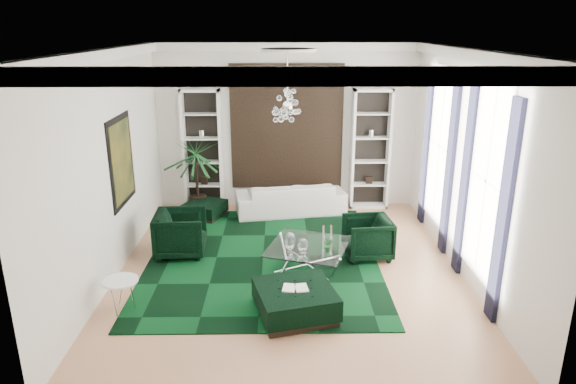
{
  "coord_description": "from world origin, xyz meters",
  "views": [
    {
      "loc": [
        -0.13,
        -8.3,
        4.16
      ],
      "look_at": [
        -0.01,
        0.5,
        1.29
      ],
      "focal_mm": 32.0,
      "sensor_mm": 36.0,
      "label": 1
    }
  ],
  "objects_px": {
    "armchair_left": "(181,233)",
    "coffee_table": "(308,257)",
    "ottoman_front": "(295,302)",
    "palm": "(196,165)",
    "armchair_right": "(367,237)",
    "sofa": "(290,198)",
    "ottoman_side": "(205,210)",
    "side_table": "(122,296)"
  },
  "relations": [
    {
      "from": "ottoman_side",
      "to": "sofa",
      "type": "bearing_deg",
      "value": 7.64
    },
    {
      "from": "ottoman_front",
      "to": "armchair_right",
      "type": "bearing_deg",
      "value": 55.3
    },
    {
      "from": "ottoman_side",
      "to": "palm",
      "type": "bearing_deg",
      "value": 117.19
    },
    {
      "from": "armchair_right",
      "to": "side_table",
      "type": "distance_m",
      "value": 4.44
    },
    {
      "from": "ottoman_side",
      "to": "palm",
      "type": "distance_m",
      "value": 1.05
    },
    {
      "from": "coffee_table",
      "to": "ottoman_front",
      "type": "relative_size",
      "value": 1.19
    },
    {
      "from": "sofa",
      "to": "palm",
      "type": "relative_size",
      "value": 1.11
    },
    {
      "from": "armchair_left",
      "to": "coffee_table",
      "type": "xyz_separation_m",
      "value": [
        2.37,
        -0.66,
        -0.2
      ]
    },
    {
      "from": "armchair_right",
      "to": "ottoman_front",
      "type": "bearing_deg",
      "value": -40.19
    },
    {
      "from": "ottoman_front",
      "to": "palm",
      "type": "relative_size",
      "value": 0.49
    },
    {
      "from": "sofa",
      "to": "ottoman_front",
      "type": "distance_m",
      "value": 4.42
    },
    {
      "from": "palm",
      "to": "armchair_right",
      "type": "bearing_deg",
      "value": -35.78
    },
    {
      "from": "armchair_left",
      "to": "sofa",
      "type": "bearing_deg",
      "value": -46.43
    },
    {
      "from": "armchair_left",
      "to": "armchair_right",
      "type": "relative_size",
      "value": 1.1
    },
    {
      "from": "armchair_right",
      "to": "ottoman_front",
      "type": "relative_size",
      "value": 0.77
    },
    {
      "from": "sofa",
      "to": "ottoman_front",
      "type": "relative_size",
      "value": 2.25
    },
    {
      "from": "palm",
      "to": "side_table",
      "type": "bearing_deg",
      "value": -96.05
    },
    {
      "from": "coffee_table",
      "to": "palm",
      "type": "xyz_separation_m",
      "value": [
        -2.42,
        3.06,
        0.89
      ]
    },
    {
      "from": "sofa",
      "to": "armchair_left",
      "type": "distance_m",
      "value": 3.08
    },
    {
      "from": "coffee_table",
      "to": "ottoman_front",
      "type": "distance_m",
      "value": 1.55
    },
    {
      "from": "side_table",
      "to": "sofa",
      "type": "bearing_deg",
      "value": 58.41
    },
    {
      "from": "armchair_left",
      "to": "ottoman_side",
      "type": "relative_size",
      "value": 1.17
    },
    {
      "from": "sofa",
      "to": "ottoman_side",
      "type": "relative_size",
      "value": 3.13
    },
    {
      "from": "armchair_right",
      "to": "side_table",
      "type": "xyz_separation_m",
      "value": [
        -4.02,
        -1.88,
        -0.13
      ]
    },
    {
      "from": "sofa",
      "to": "ottoman_side",
      "type": "xyz_separation_m",
      "value": [
        -1.94,
        -0.26,
        -0.19
      ]
    },
    {
      "from": "ottoman_side",
      "to": "armchair_right",
      "type": "bearing_deg",
      "value": -32.67
    },
    {
      "from": "armchair_left",
      "to": "armchair_right",
      "type": "bearing_deg",
      "value": -95.74
    },
    {
      "from": "sofa",
      "to": "side_table",
      "type": "height_order",
      "value": "sofa"
    },
    {
      "from": "armchair_right",
      "to": "coffee_table",
      "type": "height_order",
      "value": "armchair_right"
    },
    {
      "from": "armchair_left",
      "to": "coffee_table",
      "type": "bearing_deg",
      "value": -108.75
    },
    {
      "from": "sofa",
      "to": "armchair_left",
      "type": "bearing_deg",
      "value": 37.35
    },
    {
      "from": "ottoman_side",
      "to": "armchair_left",
      "type": "bearing_deg",
      "value": -94.81
    },
    {
      "from": "armchair_right",
      "to": "coffee_table",
      "type": "xyz_separation_m",
      "value": [
        -1.13,
        -0.5,
        -0.16
      ]
    },
    {
      "from": "sofa",
      "to": "ottoman_front",
      "type": "bearing_deg",
      "value": 80.48
    },
    {
      "from": "ottoman_side",
      "to": "side_table",
      "type": "distance_m",
      "value": 4.07
    },
    {
      "from": "sofa",
      "to": "ottoman_side",
      "type": "distance_m",
      "value": 1.97
    },
    {
      "from": "armchair_right",
      "to": "coffee_table",
      "type": "bearing_deg",
      "value": -71.48
    },
    {
      "from": "armchair_left",
      "to": "coffee_table",
      "type": "relative_size",
      "value": 0.71
    },
    {
      "from": "armchair_left",
      "to": "armchair_right",
      "type": "distance_m",
      "value": 3.5
    },
    {
      "from": "ottoman_front",
      "to": "palm",
      "type": "xyz_separation_m",
      "value": [
        -2.15,
        4.58,
        0.89
      ]
    },
    {
      "from": "side_table",
      "to": "ottoman_side",
      "type": "bearing_deg",
      "value": 80.29
    },
    {
      "from": "sofa",
      "to": "coffee_table",
      "type": "relative_size",
      "value": 1.89
    }
  ]
}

